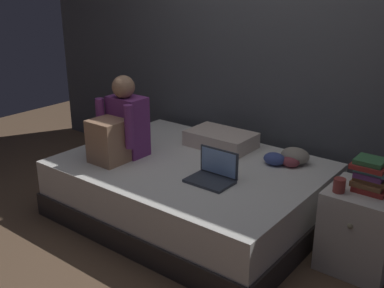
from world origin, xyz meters
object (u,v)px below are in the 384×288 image
(person_sitting, at_px, (120,127))
(pillow, at_px, (221,139))
(book_stack, at_px, (371,175))
(clothes_pile, at_px, (289,157))
(bed, at_px, (191,190))
(laptop, at_px, (213,173))
(mug, at_px, (339,185))
(nightstand, at_px, (360,229))

(person_sitting, height_order, pillow, person_sitting)
(book_stack, bearing_deg, clothes_pile, 156.95)
(book_stack, xyz_separation_m, clothes_pile, (-0.70, 0.30, -0.14))
(bed, xyz_separation_m, clothes_pile, (0.61, 0.45, 0.29))
(laptop, height_order, clothes_pile, laptop)
(laptop, distance_m, book_stack, 1.04)
(clothes_pile, bearing_deg, mug, -37.69)
(bed, xyz_separation_m, mug, (1.17, 0.02, 0.37))
(bed, relative_size, nightstand, 3.61)
(mug, bearing_deg, clothes_pile, 142.31)
(laptop, xyz_separation_m, pillow, (-0.36, 0.62, 0.01))
(nightstand, bearing_deg, mug, -137.31)
(pillow, height_order, book_stack, book_stack)
(nightstand, bearing_deg, clothes_pile, 155.71)
(laptop, relative_size, book_stack, 1.39)
(bed, distance_m, mug, 1.23)
(bed, distance_m, person_sitting, 0.75)
(nightstand, xyz_separation_m, mug, (-0.13, -0.12, 0.32))
(person_sitting, xyz_separation_m, laptop, (0.85, 0.08, -0.20))
(person_sitting, height_order, laptop, person_sitting)
(person_sitting, height_order, mug, person_sitting)
(book_stack, distance_m, clothes_pile, 0.77)
(person_sitting, distance_m, book_stack, 1.88)
(nightstand, distance_m, person_sitting, 1.91)
(nightstand, bearing_deg, book_stack, 42.05)
(laptop, relative_size, pillow, 0.57)
(person_sitting, bearing_deg, bed, 25.28)
(bed, distance_m, pillow, 0.54)
(laptop, bearing_deg, person_sitting, -174.73)
(person_sitting, height_order, clothes_pile, person_sitting)
(laptop, xyz_separation_m, book_stack, (0.98, 0.32, 0.14))
(bed, relative_size, book_stack, 8.68)
(nightstand, relative_size, clothes_pile, 1.78)
(book_stack, bearing_deg, bed, -173.50)
(nightstand, distance_m, mug, 0.37)
(pillow, distance_m, mug, 1.27)
(book_stack, bearing_deg, pillow, 167.37)
(person_sitting, relative_size, clothes_pile, 2.11)
(bed, bearing_deg, book_stack, 6.50)
(bed, xyz_separation_m, nightstand, (1.30, 0.14, 0.05))
(nightstand, xyz_separation_m, clothes_pile, (-0.69, 0.31, 0.24))
(bed, bearing_deg, person_sitting, -154.72)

